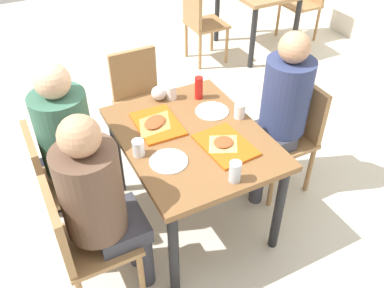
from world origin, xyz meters
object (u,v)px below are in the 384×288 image
at_px(handbag, 54,184).
at_px(soda_can, 235,172).
at_px(chair_near_left, 58,177).
at_px(background_chair_near, 200,20).
at_px(person_far_side, 280,106).
at_px(tray_red_far, 226,145).
at_px(main_table, 192,147).
at_px(person_in_red, 73,140).
at_px(paper_plate_near_edge, 169,161).
at_px(pizza_slice_b, 223,143).
at_px(foil_bundle, 159,93).
at_px(condiment_bottle, 199,88).
at_px(plastic_cup_b, 138,148).
at_px(tray_red_near, 158,124).
at_px(chair_left_end, 140,96).
at_px(chair_far_side, 292,130).
at_px(pizza_slice_a, 155,123).
at_px(plastic_cup_a, 240,111).
at_px(person_in_brown_jacket, 100,198).
at_px(paper_plate_center, 212,111).
at_px(chair_near_right, 81,239).
at_px(plastic_cup_c, 171,92).

bearing_deg(handbag, soda_can, 37.99).
relative_size(chair_near_left, background_chair_near, 1.00).
relative_size(person_far_side, tray_red_far, 3.48).
distance_m(main_table, person_far_side, 0.67).
bearing_deg(person_in_red, paper_plate_near_edge, 45.13).
xyz_separation_m(pizza_slice_b, foil_bundle, (-0.64, -0.13, 0.03)).
relative_size(pizza_slice_b, condiment_bottle, 1.32).
distance_m(plastic_cup_b, background_chair_near, 2.59).
distance_m(tray_red_near, background_chair_near, 2.29).
distance_m(chair_left_end, person_far_side, 1.16).
bearing_deg(soda_can, main_table, -177.37).
relative_size(chair_far_side, plastic_cup_b, 8.45).
xyz_separation_m(chair_left_end, person_far_side, (0.92, 0.66, 0.25)).
relative_size(pizza_slice_a, soda_can, 2.34).
bearing_deg(plastic_cup_a, soda_can, -34.74).
relative_size(person_in_brown_jacket, condiment_bottle, 7.84).
distance_m(pizza_slice_a, foil_bundle, 0.31).
bearing_deg(plastic_cup_b, paper_plate_center, 107.77).
relative_size(main_table, person_far_side, 0.86).
distance_m(person_in_brown_jacket, handbag, 1.08).
bearing_deg(chair_left_end, paper_plate_near_edge, -12.04).
height_order(chair_near_right, pizza_slice_b, chair_near_right).
height_order(main_table, paper_plate_near_edge, paper_plate_near_edge).
bearing_deg(chair_far_side, person_in_brown_jacket, -79.60).
distance_m(chair_near_left, chair_far_side, 1.63).
bearing_deg(pizza_slice_a, tray_red_far, 37.87).
height_order(main_table, condiment_bottle, condiment_bottle).
relative_size(paper_plate_center, background_chair_near, 0.26).
relative_size(plastic_cup_c, condiment_bottle, 0.62).
bearing_deg(main_table, paper_plate_center, 124.96).
xyz_separation_m(soda_can, foil_bundle, (-0.92, -0.04, -0.01)).
height_order(person_in_brown_jacket, plastic_cup_b, person_in_brown_jacket).
distance_m(main_table, chair_far_side, 0.82).
bearing_deg(pizza_slice_b, plastic_cup_b, -108.12).
height_order(plastic_cup_c, condiment_bottle, condiment_bottle).
bearing_deg(chair_far_side, paper_plate_center, -105.76).
distance_m(person_in_brown_jacket, paper_plate_near_edge, 0.45).
xyz_separation_m(pizza_slice_b, plastic_cup_c, (-0.61, -0.05, 0.03)).
relative_size(person_in_red, person_in_brown_jacket, 1.00).
bearing_deg(chair_far_side, main_table, -90.00).
distance_m(main_table, plastic_cup_a, 0.39).
relative_size(person_far_side, tray_red_near, 3.48).
xyz_separation_m(paper_plate_center, pizza_slice_b, (0.34, -0.12, 0.02)).
relative_size(tray_red_near, handbag, 1.12).
relative_size(chair_left_end, person_far_side, 0.67).
relative_size(chair_near_left, pizza_slice_a, 2.95).
distance_m(tray_red_near, paper_plate_near_edge, 0.36).
bearing_deg(chair_near_right, soda_can, 77.13).
height_order(chair_left_end, soda_can, soda_can).
distance_m(paper_plate_center, pizza_slice_b, 0.36).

